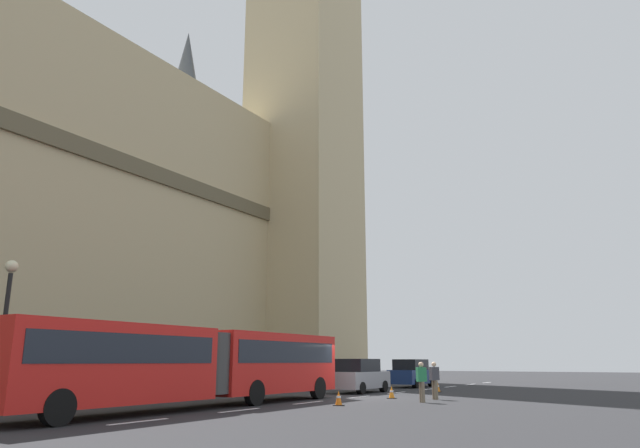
# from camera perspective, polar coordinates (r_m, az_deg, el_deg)

# --- Properties ---
(ground_plane) EXTENTS (160.00, 160.00, 0.00)m
(ground_plane) POSITION_cam_1_polar(r_m,az_deg,el_deg) (28.83, 3.31, -16.98)
(ground_plane) COLOR #262628
(lane_centre_marking) EXTENTS (39.00, 0.16, 0.01)m
(lane_centre_marking) POSITION_cam_1_polar(r_m,az_deg,el_deg) (33.48, 7.67, -16.41)
(lane_centre_marking) COLOR silver
(lane_centre_marking) RESTS_ON ground_plane
(articulated_bus) EXTENTS (16.44, 2.54, 2.90)m
(articulated_bus) POSITION_cam_1_polar(r_m,az_deg,el_deg) (22.86, -11.92, -13.23)
(articulated_bus) COLOR red
(articulated_bus) RESTS_ON ground_plane
(sedan_lead) EXTENTS (4.40, 1.86, 1.85)m
(sedan_lead) POSITION_cam_1_polar(r_m,az_deg,el_deg) (33.26, 3.97, -14.94)
(sedan_lead) COLOR gray
(sedan_lead) RESTS_ON ground_plane
(sedan_trailing) EXTENTS (4.40, 1.86, 1.85)m
(sedan_trailing) POSITION_cam_1_polar(r_m,az_deg,el_deg) (40.75, 9.21, -14.55)
(sedan_trailing) COLOR navy
(sedan_trailing) RESTS_ON ground_plane
(traffic_cone_west) EXTENTS (0.36, 0.36, 0.58)m
(traffic_cone_west) POSITION_cam_1_polar(r_m,az_deg,el_deg) (23.71, 1.88, -17.04)
(traffic_cone_west) COLOR black
(traffic_cone_west) RESTS_ON ground_plane
(traffic_cone_middle) EXTENTS (0.36, 0.36, 0.58)m
(traffic_cone_middle) POSITION_cam_1_polar(r_m,az_deg,el_deg) (28.34, 7.19, -16.39)
(traffic_cone_middle) COLOR black
(traffic_cone_middle) RESTS_ON ground_plane
(traffic_cone_east) EXTENTS (0.36, 0.36, 0.58)m
(traffic_cone_east) POSITION_cam_1_polar(r_m,az_deg,el_deg) (34.60, 11.71, -15.69)
(traffic_cone_east) COLOR black
(traffic_cone_east) RESTS_ON ground_plane
(street_lamp) EXTENTS (0.44, 0.44, 5.27)m
(street_lamp) POSITION_cam_1_polar(r_m,az_deg,el_deg) (23.20, -29.05, -8.59)
(street_lamp) COLOR black
(street_lamp) RESTS_ON ground_plane
(pedestrian_near_cones) EXTENTS (0.45, 0.45, 1.69)m
(pedestrian_near_cones) POSITION_cam_1_polar(r_m,az_deg,el_deg) (25.79, 10.14, -15.17)
(pedestrian_near_cones) COLOR #726651
(pedestrian_near_cones) RESTS_ON ground_plane
(pedestrian_by_kerb) EXTENTS (0.46, 0.43, 1.69)m
(pedestrian_by_kerb) POSITION_cam_1_polar(r_m,az_deg,el_deg) (27.86, 11.40, -14.98)
(pedestrian_by_kerb) COLOR #726651
(pedestrian_by_kerb) RESTS_ON ground_plane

